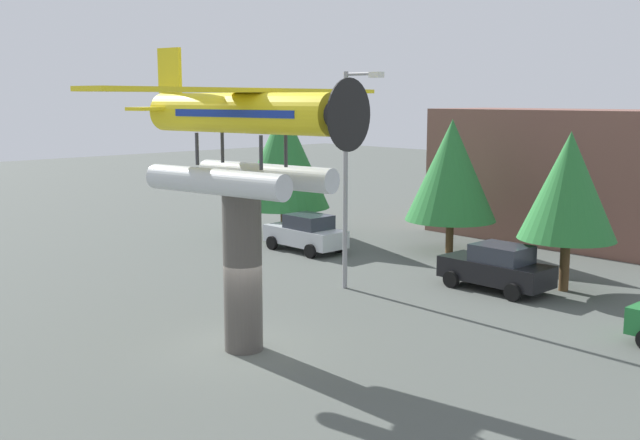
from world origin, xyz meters
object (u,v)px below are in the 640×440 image
at_px(car_near_silver, 306,233).
at_px(car_mid_black, 497,267).
at_px(display_pedestal, 243,272).
at_px(storefront_building, 572,176).
at_px(floatplane_monument, 244,131).
at_px(streetlight_primary, 349,165).
at_px(tree_center_back, 569,186).
at_px(tree_east, 451,170).
at_px(tree_west, 283,156).

relative_size(car_near_silver, car_mid_black, 1.00).
height_order(display_pedestal, storefront_building, storefront_building).
xyz_separation_m(floatplane_monument, car_near_silver, (-9.30, 10.71, -5.37)).
bearing_deg(streetlight_primary, car_mid_black, 44.51).
distance_m(display_pedestal, floatplane_monument, 3.96).
bearing_deg(storefront_building, display_pedestal, -85.01).
xyz_separation_m(car_near_silver, storefront_building, (7.25, 11.27, 2.41)).
bearing_deg(car_mid_black, storefront_building, -74.50).
height_order(car_mid_black, streetlight_primary, streetlight_primary).
bearing_deg(tree_center_back, display_pedestal, -102.65).
height_order(tree_east, tree_center_back, tree_east).
bearing_deg(display_pedestal, car_mid_black, 84.18).
distance_m(display_pedestal, car_mid_black, 11.17).
relative_size(display_pedestal, car_mid_black, 1.09).
xyz_separation_m(car_near_silver, car_mid_black, (10.30, 0.30, 0.00)).
xyz_separation_m(display_pedestal, car_near_silver, (-9.17, 10.73, -1.41)).
height_order(streetlight_primary, tree_east, streetlight_primary).
height_order(storefront_building, tree_center_back, storefront_building).
height_order(car_mid_black, storefront_building, storefront_building).
bearing_deg(car_mid_black, car_near_silver, 1.65).
height_order(streetlight_primary, tree_center_back, streetlight_primary).
xyz_separation_m(floatplane_monument, car_mid_black, (1.00, 11.01, -5.37)).
bearing_deg(display_pedestal, streetlight_primary, 111.62).
bearing_deg(tree_east, tree_center_back, -19.40).
relative_size(display_pedestal, floatplane_monument, 0.44).
relative_size(floatplane_monument, car_near_silver, 2.49).
xyz_separation_m(floatplane_monument, streetlight_primary, (-2.96, 7.12, -1.57)).
distance_m(display_pedestal, tree_east, 16.05).
height_order(car_mid_black, tree_east, tree_east).
height_order(storefront_building, tree_east, storefront_building).
relative_size(storefront_building, tree_east, 2.28).
xyz_separation_m(car_near_silver, tree_east, (4.83, 4.64, 2.98)).
relative_size(streetlight_primary, tree_west, 1.19).
height_order(streetlight_primary, tree_west, streetlight_primary).
height_order(display_pedestal, car_mid_black, display_pedestal).
bearing_deg(tree_west, floatplane_monument, -43.94).
relative_size(floatplane_monument, storefront_building, 0.74).
bearing_deg(streetlight_primary, tree_center_back, 44.89).
distance_m(tree_west, tree_center_back, 15.66).
height_order(streetlight_primary, storefront_building, streetlight_primary).
relative_size(car_mid_black, tree_center_back, 0.71).
xyz_separation_m(display_pedestal, car_mid_black, (1.12, 11.03, -1.41)).
xyz_separation_m(storefront_building, tree_center_back, (4.80, -9.17, 0.66)).
bearing_deg(car_mid_black, streetlight_primary, 44.51).
relative_size(car_near_silver, tree_east, 0.68).
bearing_deg(car_mid_black, tree_east, -38.45).
xyz_separation_m(streetlight_primary, tree_east, (-1.51, 8.23, -0.82)).
xyz_separation_m(streetlight_primary, tree_center_back, (5.71, 5.69, -0.74)).
relative_size(car_mid_black, streetlight_primary, 0.52).
height_order(car_near_silver, tree_west, tree_west).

